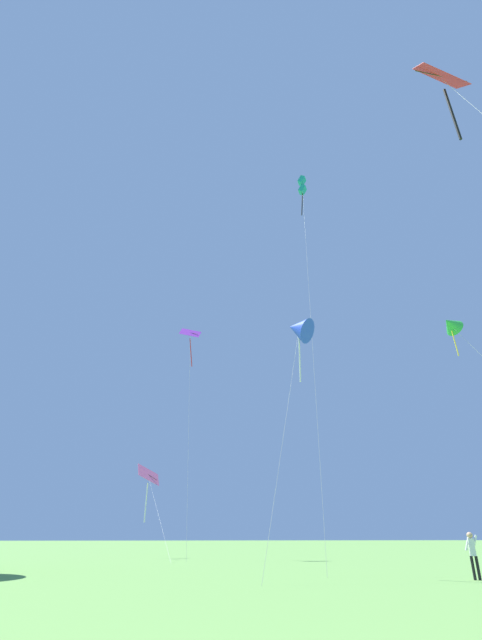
# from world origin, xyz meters

# --- Properties ---
(kite_teal_box) EXTENTS (3.30, 10.09, 30.73)m
(kite_teal_box) POSITION_xyz_m (7.58, 28.19, 29.57)
(kite_teal_box) COLOR teal
(kite_teal_box) RESTS_ON ground_plane
(kite_red_high) EXTENTS (2.28, 8.14, 19.69)m
(kite_red_high) POSITION_xyz_m (8.05, 8.30, 17.76)
(kite_red_high) COLOR red
(kite_red_high) RESTS_ON ground_plane
(kite_purple_streamer) EXTENTS (2.26, 8.08, 20.97)m
(kite_purple_streamer) POSITION_xyz_m (-1.52, 40.05, 19.20)
(kite_purple_streamer) COLOR purple
(kite_purple_streamer) RESTS_ON ground_plane
(kite_blue_delta) EXTENTS (4.21, 5.86, 13.16)m
(kite_blue_delta) POSITION_xyz_m (4.43, 19.95, 12.24)
(kite_blue_delta) COLOR blue
(kite_blue_delta) RESTS_ON ground_plane
(kite_pink_low) EXTENTS (3.55, 11.19, 7.50)m
(kite_pink_low) POSITION_xyz_m (-4.62, 40.13, 5.76)
(kite_pink_low) COLOR pink
(kite_pink_low) RESTS_ON ground_plane
(kite_green_small) EXTENTS (4.40, 6.68, 12.37)m
(kite_green_small) POSITION_xyz_m (11.96, 17.31, 11.75)
(kite_green_small) COLOR green
(kite_green_small) RESTS_ON ground_plane
(person_near_tree) EXTENTS (0.57, 0.27, 1.78)m
(person_near_tree) POSITION_xyz_m (10.40, 16.52, 1.07)
(person_near_tree) COLOR black
(person_near_tree) RESTS_ON ground_plane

